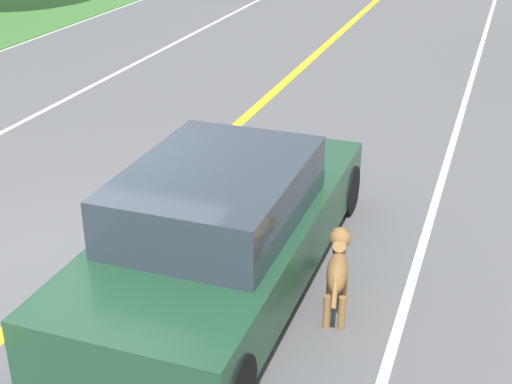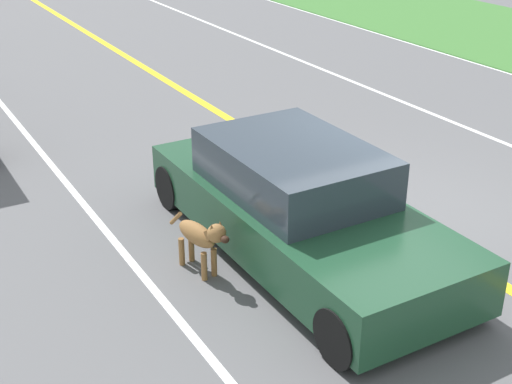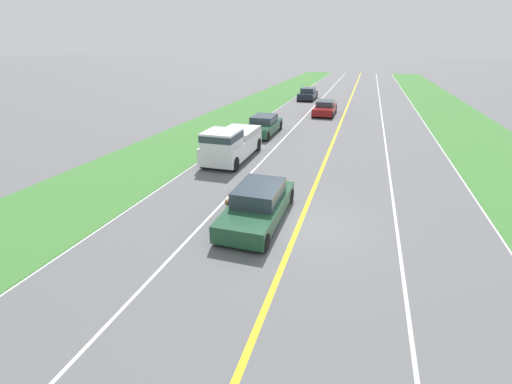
% 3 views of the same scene
% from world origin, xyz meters
% --- Properties ---
extents(ground_plane, '(400.00, 400.00, 0.00)m').
position_xyz_m(ground_plane, '(0.00, 0.00, 0.00)').
color(ground_plane, '#5B5B5E').
extents(centre_divider_line, '(0.18, 160.00, 0.01)m').
position_xyz_m(centre_divider_line, '(0.00, 0.00, 0.00)').
color(centre_divider_line, yellow).
rests_on(centre_divider_line, ground).
extents(lane_dash_same_dir, '(0.10, 160.00, 0.01)m').
position_xyz_m(lane_dash_same_dir, '(3.50, 0.00, 0.00)').
color(lane_dash_same_dir, white).
rests_on(lane_dash_same_dir, ground).
extents(ego_car, '(1.90, 4.74, 1.38)m').
position_xyz_m(ego_car, '(1.61, 0.09, 0.64)').
color(ego_car, '#1E472D').
rests_on(ego_car, ground).
extents(dog, '(0.35, 1.12, 0.78)m').
position_xyz_m(dog, '(2.86, -0.04, 0.49)').
color(dog, olive).
rests_on(dog, ground).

